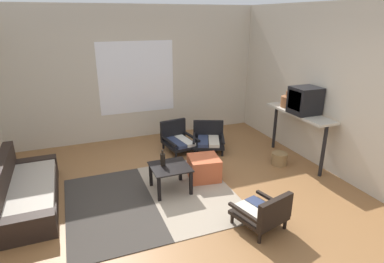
% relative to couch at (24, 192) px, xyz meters
% --- Properties ---
extents(ground_plane, '(7.80, 7.80, 0.00)m').
position_rel_couch_xyz_m(ground_plane, '(2.08, -0.92, -0.20)').
color(ground_plane, olive).
extents(far_wall_with_window, '(5.60, 0.13, 2.70)m').
position_rel_couch_xyz_m(far_wall_with_window, '(2.08, 2.14, 1.15)').
color(far_wall_with_window, beige).
rests_on(far_wall_with_window, ground).
extents(side_wall_right, '(0.12, 6.60, 2.70)m').
position_rel_couch_xyz_m(side_wall_right, '(4.74, -0.62, 1.15)').
color(side_wall_right, beige).
rests_on(side_wall_right, ground).
extents(area_rug, '(2.36, 2.05, 0.01)m').
position_rel_couch_xyz_m(area_rug, '(1.68, -0.49, -0.19)').
color(area_rug, '#38332D').
rests_on(area_rug, ground).
extents(couch, '(0.73, 1.88, 0.64)m').
position_rel_couch_xyz_m(couch, '(0.00, 0.00, 0.00)').
color(couch, black).
rests_on(couch, ground).
extents(coffee_table, '(0.56, 0.55, 0.40)m').
position_rel_couch_xyz_m(coffee_table, '(2.00, -0.36, 0.12)').
color(coffee_table, black).
rests_on(coffee_table, ground).
extents(armchair_by_window, '(0.63, 0.71, 0.55)m').
position_rel_couch_xyz_m(armchair_by_window, '(2.61, 1.08, 0.03)').
color(armchair_by_window, black).
rests_on(armchair_by_window, ground).
extents(armchair_striped_foreground, '(0.66, 0.66, 0.51)m').
position_rel_couch_xyz_m(armchair_striped_foreground, '(2.77, -1.65, 0.04)').
color(armchair_striped_foreground, black).
rests_on(armchair_striped_foreground, ground).
extents(armchair_corner, '(0.79, 0.80, 0.52)m').
position_rel_couch_xyz_m(armchair_corner, '(3.18, 0.89, 0.03)').
color(armchair_corner, black).
rests_on(armchair_corner, ground).
extents(ottoman_orange, '(0.53, 0.53, 0.37)m').
position_rel_couch_xyz_m(ottoman_orange, '(2.61, -0.20, -0.01)').
color(ottoman_orange, '#BC5633').
rests_on(ottoman_orange, ground).
extents(console_shelf, '(0.39, 1.43, 0.92)m').
position_rel_couch_xyz_m(console_shelf, '(4.43, -0.16, 0.60)').
color(console_shelf, beige).
rests_on(console_shelf, ground).
extents(crt_television, '(0.45, 0.40, 0.45)m').
position_rel_couch_xyz_m(crt_television, '(4.42, -0.26, 0.95)').
color(crt_television, black).
rests_on(crt_television, console_shelf).
extents(clay_vase, '(0.26, 0.26, 0.29)m').
position_rel_couch_xyz_m(clay_vase, '(4.43, 0.18, 0.83)').
color(clay_vase, '#935B38').
rests_on(clay_vase, console_shelf).
extents(glass_bottle, '(0.07, 0.07, 0.24)m').
position_rel_couch_xyz_m(glass_bottle, '(1.91, -0.29, 0.30)').
color(glass_bottle, black).
rests_on(glass_bottle, coffee_table).
extents(wicker_basket, '(0.27, 0.27, 0.22)m').
position_rel_couch_xyz_m(wicker_basket, '(4.07, -0.20, -0.09)').
color(wicker_basket, olive).
rests_on(wicker_basket, ground).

